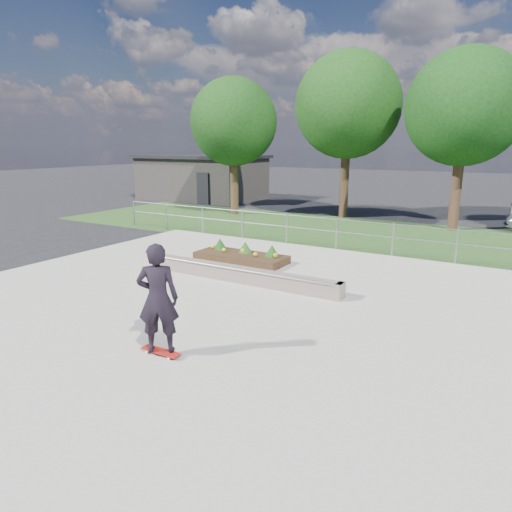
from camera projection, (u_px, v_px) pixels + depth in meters
The scene contains 11 objects.
ground at pixel (214, 316), 10.22m from camera, with size 120.00×120.00×0.00m, color black.
grass_verge at pixel (366, 234), 19.40m from camera, with size 30.00×8.00×0.02m, color #24431B.
concrete_slab at pixel (214, 315), 10.22m from camera, with size 15.00×15.00×0.06m, color #A19B8F.
fence at pixel (337, 230), 16.30m from camera, with size 20.06×0.06×1.20m.
building at pixel (202, 177), 31.82m from camera, with size 8.40×5.40×3.00m.
tree_far_left at pixel (234, 122), 23.88m from camera, with size 4.55×4.55×7.15m.
tree_mid_left at pixel (348, 105), 22.64m from camera, with size 5.25×5.25×8.25m.
tree_mid_right at pixel (465, 108), 19.17m from camera, with size 4.90×4.90×7.70m.
grind_ledge at pixel (239, 274), 12.55m from camera, with size 6.00×0.44×0.43m.
planter_bed at pixel (242, 256), 14.74m from camera, with size 3.00×1.20×0.61m.
skateboarder at pixel (158, 299), 7.97m from camera, with size 0.86×0.78×2.07m.
Camera 1 is at (5.71, -7.78, 3.76)m, focal length 32.00 mm.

